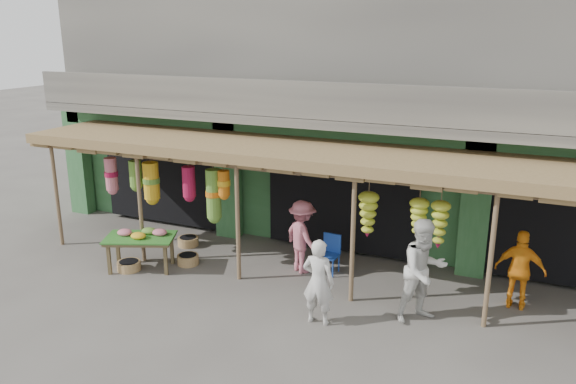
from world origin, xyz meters
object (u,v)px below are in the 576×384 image
at_px(blue_chair, 330,251).
at_px(person_right, 424,271).
at_px(flower_table, 141,238).
at_px(person_shopper, 302,237).
at_px(person_front, 318,282).
at_px(person_vendor, 520,270).

xyz_separation_m(blue_chair, person_right, (2.25, -1.32, 0.49)).
height_order(flower_table, person_right, person_right).
relative_size(blue_chair, person_shopper, 0.53).
height_order(person_front, person_shopper, person_shopper).
bearing_deg(person_shopper, blue_chair, -124.96).
distance_m(person_right, person_vendor, 2.00).
bearing_deg(blue_chair, flower_table, -155.43).
distance_m(blue_chair, person_right, 2.66).
bearing_deg(person_vendor, flower_table, 13.43).
xyz_separation_m(flower_table, person_vendor, (7.74, 1.38, 0.06)).
height_order(blue_chair, person_right, person_right).
height_order(flower_table, person_vendor, person_vendor).
relative_size(person_right, person_vendor, 1.24).
bearing_deg(person_vendor, person_front, 35.43).
height_order(flower_table, person_shopper, person_shopper).
xyz_separation_m(flower_table, person_front, (4.44, -0.69, 0.09)).
height_order(person_vendor, person_shopper, person_shopper).
relative_size(blue_chair, person_right, 0.44).
xyz_separation_m(person_front, person_shopper, (-1.12, 1.98, 0.00)).
xyz_separation_m(flower_table, person_shopper, (3.32, 1.29, 0.09)).
height_order(blue_chair, person_vendor, person_vendor).
bearing_deg(flower_table, person_vendor, -12.49).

